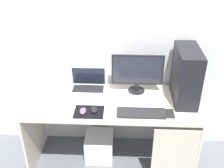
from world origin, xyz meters
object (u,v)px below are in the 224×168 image
(mouse_right, at_px, (83,111))
(cell_phone, at_px, (170,114))
(monitor, at_px, (137,72))
(laptop, at_px, (88,85))
(speaker, at_px, (44,80))
(pc_tower, at_px, (186,75))
(keyboard, at_px, (141,113))
(subwoofer, at_px, (99,146))
(projector, at_px, (42,91))
(mouse_left, at_px, (94,110))

(mouse_right, distance_m, cell_phone, 0.76)
(monitor, height_order, laptop, monitor)
(monitor, distance_m, speaker, 0.94)
(monitor, xyz_separation_m, mouse_right, (-0.48, -0.38, -0.19))
(cell_phone, bearing_deg, pc_tower, 58.88)
(keyboard, height_order, mouse_right, mouse_right)
(mouse_right, distance_m, subwoofer, 0.68)
(keyboard, bearing_deg, monitor, 94.28)
(keyboard, relative_size, subwoofer, 1.48)
(cell_phone, bearing_deg, laptop, 152.90)
(laptop, distance_m, cell_phone, 0.85)
(projector, distance_m, keyboard, 0.97)
(keyboard, bearing_deg, laptop, 141.63)
(pc_tower, relative_size, keyboard, 1.20)
(pc_tower, height_order, speaker, pc_tower)
(laptop, bearing_deg, projector, -162.51)
(speaker, relative_size, mouse_left, 1.53)
(projector, bearing_deg, speaker, 97.13)
(monitor, distance_m, cell_phone, 0.50)
(pc_tower, relative_size, cell_phone, 3.86)
(pc_tower, bearing_deg, mouse_right, -163.59)
(speaker, bearing_deg, keyboard, -24.07)
(keyboard, bearing_deg, cell_phone, 2.96)
(speaker, xyz_separation_m, keyboard, (0.95, -0.43, -0.06))
(mouse_left, bearing_deg, speaker, 143.27)
(mouse_right, relative_size, cell_phone, 0.74)
(speaker, height_order, mouse_left, speaker)
(laptop, relative_size, projector, 1.74)
(cell_phone, bearing_deg, mouse_right, -178.64)
(pc_tower, distance_m, keyboard, 0.54)
(laptop, distance_m, projector, 0.45)
(keyboard, xyz_separation_m, mouse_right, (-0.50, -0.01, 0.01))
(pc_tower, xyz_separation_m, speaker, (-1.35, 0.16, -0.18))
(mouse_left, bearing_deg, cell_phone, -0.61)
(laptop, bearing_deg, monitor, -2.80)
(pc_tower, bearing_deg, projector, 179.83)
(laptop, height_order, subwoofer, laptop)
(monitor, bearing_deg, subwoofer, -159.19)
(keyboard, bearing_deg, subwoofer, 149.08)
(laptop, distance_m, mouse_right, 0.41)
(pc_tower, bearing_deg, laptop, 171.32)
(mouse_right, height_order, cell_phone, mouse_right)
(monitor, distance_m, subwoofer, 0.90)
(monitor, bearing_deg, cell_phone, -52.49)
(mouse_right, bearing_deg, pc_tower, 16.41)
(laptop, relative_size, mouse_left, 3.62)
(monitor, bearing_deg, projector, -172.98)
(keyboard, height_order, mouse_left, mouse_left)
(speaker, distance_m, mouse_right, 0.62)
(projector, relative_size, keyboard, 0.48)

